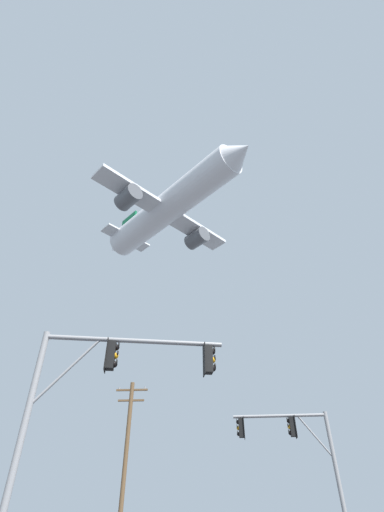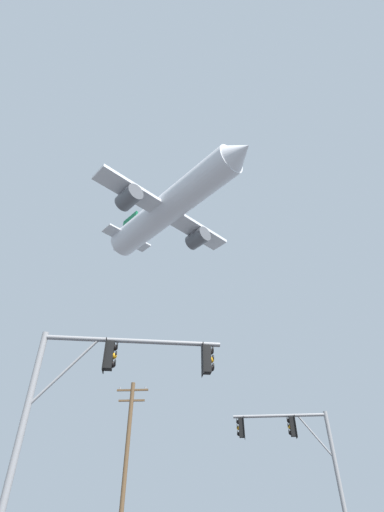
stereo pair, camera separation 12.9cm
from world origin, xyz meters
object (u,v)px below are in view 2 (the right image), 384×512
Objects in this scene: utility_pole at (127,452)px; signal_pole_far at (298,445)px; airplane at (169,208)px; signal_pole_near at (100,386)px.

signal_pole_far is at bearing -29.90° from utility_pole.
signal_pole_far is 11.21m from utility_pole.
signal_pole_far is 33.15m from airplane.
signal_pole_near is at bearing -86.01° from airplane.
utility_pole is at bearing -95.47° from airplane.
signal_pole_near is at bearing -80.97° from utility_pole.
airplane is at bearing 84.53° from utility_pole.
utility_pole reaches higher than signal_pole_near.
utility_pole is at bearing 150.10° from signal_pole_far.
utility_pole is (-9.71, 5.58, 0.50)m from signal_pole_far.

